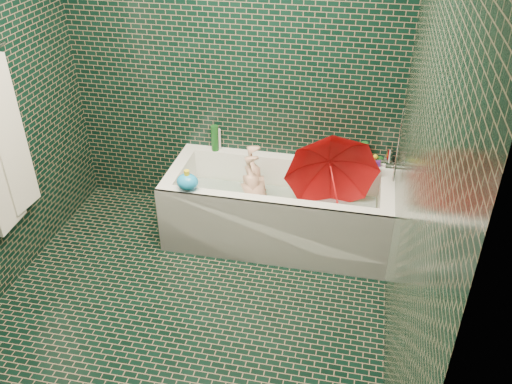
% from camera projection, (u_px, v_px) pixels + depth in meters
% --- Properties ---
extents(floor, '(2.80, 2.80, 0.00)m').
position_uv_depth(floor, '(184.00, 318.00, 3.59)').
color(floor, black).
rests_on(floor, ground).
extents(wall_back, '(2.80, 0.00, 2.80)m').
position_uv_depth(wall_back, '(231.00, 66.00, 4.08)').
color(wall_back, black).
rests_on(wall_back, floor).
extents(wall_front, '(2.80, 0.00, 2.80)m').
position_uv_depth(wall_front, '(19.00, 349.00, 1.76)').
color(wall_front, black).
rests_on(wall_front, floor).
extents(wall_right, '(0.00, 2.80, 2.80)m').
position_uv_depth(wall_right, '(415.00, 177.00, 2.69)').
color(wall_right, black).
rests_on(wall_right, floor).
extents(bathtub, '(1.70, 0.75, 0.55)m').
position_uv_depth(bathtub, '(278.00, 215.00, 4.23)').
color(bathtub, white).
rests_on(bathtub, floor).
extents(bath_mat, '(1.35, 0.47, 0.01)m').
position_uv_depth(bath_mat, '(278.00, 220.00, 4.27)').
color(bath_mat, green).
rests_on(bath_mat, bathtub).
extents(water, '(1.48, 0.53, 0.00)m').
position_uv_depth(water, '(278.00, 204.00, 4.19)').
color(water, silver).
rests_on(water, bathtub).
extents(faucet, '(0.18, 0.19, 0.55)m').
position_uv_depth(faucet, '(394.00, 162.00, 3.79)').
color(faucet, silver).
rests_on(faucet, wall_right).
extents(child, '(0.93, 0.37, 0.32)m').
position_uv_depth(child, '(258.00, 204.00, 4.19)').
color(child, tan).
rests_on(child, bathtub).
extents(umbrella, '(0.99, 0.87, 0.93)m').
position_uv_depth(umbrella, '(334.00, 184.00, 3.95)').
color(umbrella, red).
rests_on(umbrella, bathtub).
extents(soap_bottle_a, '(0.11, 0.11, 0.26)m').
position_uv_depth(soap_bottle_a, '(388.00, 167.00, 4.18)').
color(soap_bottle_a, white).
rests_on(soap_bottle_a, bathtub).
extents(soap_bottle_b, '(0.09, 0.09, 0.18)m').
position_uv_depth(soap_bottle_b, '(375.00, 167.00, 4.19)').
color(soap_bottle_b, '#4E2079').
rests_on(soap_bottle_b, bathtub).
extents(soap_bottle_c, '(0.18, 0.18, 0.17)m').
position_uv_depth(soap_bottle_c, '(374.00, 164.00, 4.22)').
color(soap_bottle_c, '#154C1A').
rests_on(soap_bottle_c, bathtub).
extents(bottle_right_tall, '(0.07, 0.07, 0.20)m').
position_uv_depth(bottle_right_tall, '(363.00, 154.00, 4.16)').
color(bottle_right_tall, '#154C1A').
rests_on(bottle_right_tall, bathtub).
extents(bottle_right_pump, '(0.07, 0.07, 0.16)m').
position_uv_depth(bottle_right_pump, '(389.00, 158.00, 4.15)').
color(bottle_right_pump, silver).
rests_on(bottle_right_pump, bathtub).
extents(bottle_left_tall, '(0.06, 0.06, 0.22)m').
position_uv_depth(bottle_left_tall, '(215.00, 138.00, 4.37)').
color(bottle_left_tall, '#154C1A').
rests_on(bottle_left_tall, bathtub).
extents(bottle_left_short, '(0.06, 0.06, 0.17)m').
position_uv_depth(bottle_left_short, '(218.00, 139.00, 4.40)').
color(bottle_left_short, white).
rests_on(bottle_left_short, bathtub).
extents(rubber_duck, '(0.10, 0.08, 0.08)m').
position_uv_depth(rubber_duck, '(372.00, 160.00, 4.20)').
color(rubber_duck, yellow).
rests_on(rubber_duck, bathtub).
extents(bath_toy, '(0.20, 0.18, 0.16)m').
position_uv_depth(bath_toy, '(187.00, 182.00, 3.87)').
color(bath_toy, '#1994E6').
rests_on(bath_toy, bathtub).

